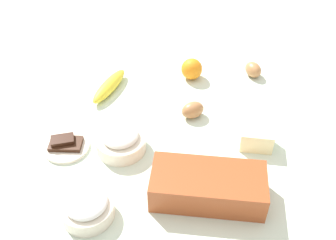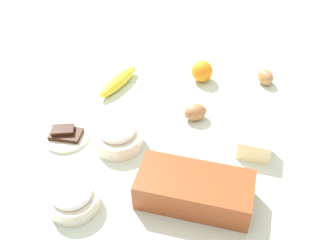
% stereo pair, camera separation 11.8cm
% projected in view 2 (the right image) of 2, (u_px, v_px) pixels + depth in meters
% --- Properties ---
extents(ground_plane, '(2.40, 2.40, 0.02)m').
position_uv_depth(ground_plane, '(168.00, 132.00, 1.21)').
color(ground_plane, silver).
extents(loaf_pan, '(0.30, 0.17, 0.08)m').
position_uv_depth(loaf_pan, '(195.00, 189.00, 0.99)').
color(loaf_pan, '#9E4723').
rests_on(loaf_pan, ground_plane).
extents(flour_bowl, '(0.14, 0.14, 0.07)m').
position_uv_depth(flour_bowl, '(118.00, 136.00, 1.14)').
color(flour_bowl, silver).
rests_on(flour_bowl, ground_plane).
extents(sugar_bowl, '(0.13, 0.13, 0.07)m').
position_uv_depth(sugar_bowl, '(73.00, 197.00, 0.98)').
color(sugar_bowl, silver).
rests_on(sugar_bowl, ground_plane).
extents(banana, '(0.12, 0.19, 0.04)m').
position_uv_depth(banana, '(118.00, 81.00, 1.35)').
color(banana, yellow).
rests_on(banana, ground_plane).
extents(orange_fruit, '(0.07, 0.07, 0.07)m').
position_uv_depth(orange_fruit, '(202.00, 71.00, 1.36)').
color(orange_fruit, orange).
rests_on(orange_fruit, ground_plane).
extents(butter_block, '(0.10, 0.08, 0.06)m').
position_uv_depth(butter_block, '(254.00, 146.00, 1.11)').
color(butter_block, '#F4EDB2').
rests_on(butter_block, ground_plane).
extents(egg_near_butter, '(0.07, 0.08, 0.05)m').
position_uv_depth(egg_near_butter, '(265.00, 77.00, 1.36)').
color(egg_near_butter, '#B27849').
rests_on(egg_near_butter, ground_plane).
extents(egg_beside_bowl, '(0.08, 0.07, 0.05)m').
position_uv_depth(egg_beside_bowl, '(195.00, 112.00, 1.23)').
color(egg_beside_bowl, '#A87144').
rests_on(egg_beside_bowl, ground_plane).
extents(chocolate_plate, '(0.13, 0.13, 0.03)m').
position_uv_depth(chocolate_plate, '(66.00, 135.00, 1.17)').
color(chocolate_plate, silver).
rests_on(chocolate_plate, ground_plane).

